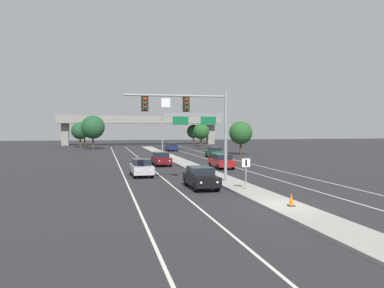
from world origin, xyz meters
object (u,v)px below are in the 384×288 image
Objects in this scene: car_oncoming_darkred at (161,159)px; car_oncoming_silver at (141,167)px; highway_sign_gantry at (194,119)px; traffic_cone_median_nose at (291,200)px; tree_far_left_b at (85,126)px; tree_far_right_a at (194,131)px; tree_far_left_c at (93,127)px; car_receding_red at (222,161)px; car_receding_navy at (172,147)px; overhead_signal_mast at (193,116)px; car_oncoming_black at (201,177)px; tree_far_left_a at (80,131)px; tree_far_right_b at (201,131)px; car_receding_green at (214,152)px; median_sign_post at (246,169)px; tree_far_right_c at (241,133)px.

car_oncoming_silver is at bearing -108.22° from car_oncoming_darkred.
car_oncoming_silver is at bearing -109.14° from highway_sign_gantry.
car_oncoming_silver is 18.07m from traffic_cone_median_nose.
highway_sign_gantry reaches higher than car_oncoming_silver.
traffic_cone_median_nose is 90.71m from tree_far_left_b.
tree_far_left_c is at bearing -139.75° from tree_far_right_a.
tree_far_left_b is at bearing 96.33° from car_oncoming_silver.
car_oncoming_darkred is at bearing -106.13° from tree_far_right_a.
car_oncoming_darkred is 7.61m from car_receding_red.
car_oncoming_darkred and car_receding_navy have the same top height.
overhead_signal_mast reaches higher than car_oncoming_black.
tree_far_right_a is (29.63, 12.02, -0.31)m from tree_far_left_a.
tree_far_left_c is at bearing 99.25° from overhead_signal_mast.
car_receding_red is (9.23, 5.18, 0.00)m from car_oncoming_silver.
tree_far_left_a is (-27.99, 3.50, 0.17)m from tree_far_right_b.
overhead_signal_mast is at bearing -104.38° from tree_far_right_b.
car_oncoming_black is 52.11m from highway_sign_gantry.
traffic_cone_median_nose is (-2.98, -56.72, -0.31)m from car_receding_navy.
car_receding_red is at bearing -71.95° from tree_far_left_a.
tree_far_right_b is 1.04× the size of tree_far_right_a.
tree_far_left_a is at bearing -157.93° from tree_far_right_a.
tree_far_left_a reaches higher than tree_far_right_b.
overhead_signal_mast reaches higher than tree_far_right_b.
tree_far_right_b is at bearing 79.27° from car_receding_green.
median_sign_post reaches higher than car_oncoming_darkred.
car_receding_navy is at bearing 99.67° from car_receding_green.
car_receding_red is 0.60× the size of tree_far_left_b.
tree_far_left_c is at bearing 136.85° from tree_far_right_c.
traffic_cone_median_nose is at bearing -99.32° from tree_far_right_a.
overhead_signal_mast is at bearing 120.65° from median_sign_post.
car_oncoming_black is 1.00× the size of car_receding_navy.
car_receding_navy is 0.81× the size of tree_far_right_b.
tree_far_left_c is 1.21× the size of tree_far_left_a.
highway_sign_gantry reaches higher than traffic_cone_median_nose.
tree_far_left_b is (-11.60, 81.11, 4.11)m from car_oncoming_black.
median_sign_post is 0.49× the size of car_receding_navy.
tree_far_left_b reaches higher than traffic_cone_median_nose.
car_receding_navy is 16.66m from tree_far_right_c.
car_oncoming_silver is at bearing 120.96° from median_sign_post.
tree_far_left_b is at bearing 149.14° from tree_far_right_b.
car_oncoming_black is 0.34× the size of highway_sign_gantry.
car_oncoming_silver is 1.00× the size of car_receding_green.
car_oncoming_darkred is 22.93m from tree_far_right_c.
traffic_cone_median_nose is 0.14× the size of tree_far_right_a.
tree_far_left_b is (-11.63, 78.49, -0.44)m from overhead_signal_mast.
car_receding_navy is at bearing 87.00° from traffic_cone_median_nose.
car_receding_red is (5.66, 11.08, -4.55)m from overhead_signal_mast.
car_receding_navy is (6.03, 48.42, 0.00)m from car_oncoming_black.
highway_sign_gantry is at bearing 23.73° from car_receding_navy.
tree_far_left_c reaches higher than traffic_cone_median_nose.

